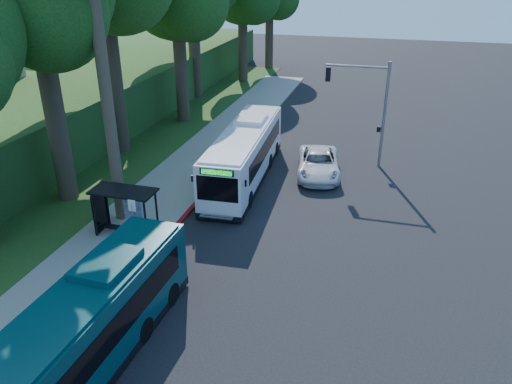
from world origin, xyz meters
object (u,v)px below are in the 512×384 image
(bus_shelter, at_px, (121,202))
(teal_bus, at_px, (83,332))
(white_bus, at_px, (245,153))
(pickup, at_px, (318,163))

(bus_shelter, height_order, teal_bus, teal_bus)
(bus_shelter, distance_m, teal_bus, 9.41)
(white_bus, height_order, pickup, white_bus)
(bus_shelter, xyz_separation_m, teal_bus, (3.46, -8.75, -0.16))
(teal_bus, xyz_separation_m, pickup, (4.85, 19.01, -0.86))
(pickup, bearing_deg, bus_shelter, -139.01)
(white_bus, bearing_deg, bus_shelter, -118.05)
(white_bus, height_order, teal_bus, white_bus)
(teal_bus, bearing_deg, pickup, 77.51)
(bus_shelter, height_order, white_bus, white_bus)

